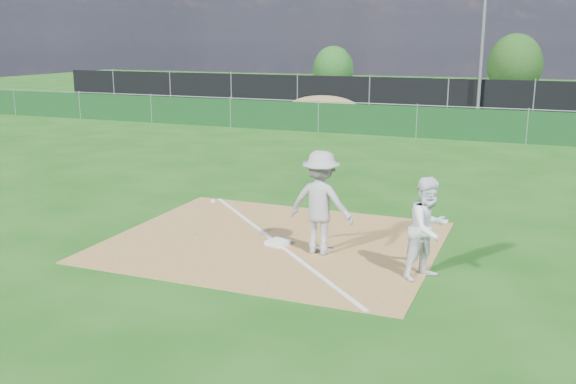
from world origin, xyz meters
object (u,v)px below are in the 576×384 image
Objects in this scene: car_left at (377,90)px; car_mid at (454,93)px; first_base at (278,242)px; tree_mid at (515,65)px; light_pole at (483,32)px; play_at_first at (321,203)px; tree_left at (333,70)px; car_right at (520,98)px; runner at (428,228)px.

car_mid is (4.40, 0.56, -0.08)m from car_left.
tree_mid reaches higher than first_base.
light_pole is 22.23m from play_at_first.
car_right is at bearing -24.18° from tree_left.
car_left is 9.65m from tree_mid.
car_mid is (-3.41, 28.26, -0.16)m from runner.
car_left is 1.09× the size of car_mid.
car_right reaches higher than first_base.
light_pole is 6.91m from car_mid.
runner is 33.89m from tree_mid.
light_pole reaches higher than car_mid.
runner is 0.51× the size of tree_left.
play_at_first is 27.80m from car_mid.
runner is (2.85, -0.63, 0.77)m from first_base.
runner is at bearing -89.13° from tree_mid.
car_right is at bearing 66.27° from light_pole.
car_right is (2.20, 25.96, -0.27)m from play_at_first.
first_base is 0.14× the size of play_at_first.
tree_left is at bearing 82.58° from car_right.
first_base is at bearing -73.79° from tree_left.
car_mid is 6.46m from tree_mid.
car_right is (3.09, 25.82, 0.61)m from first_base.
first_base is 27.53m from car_left.
light_pole is at bearing -178.63° from car_mid.
car_mid is at bearing -117.37° from tree_mid.
tree_left is (-9.98, 31.43, 0.72)m from play_at_first.
runner is 0.41× the size of tree_mid.
first_base is 27.64m from car_mid.
runner reaches higher than car_right.
play_at_first is at bearing -168.10° from car_right.
play_at_first is 32.98m from tree_left.
tree_left reaches higher than car_right.
light_pole reaches higher than runner.
runner is at bearing -14.06° from play_at_first.
car_left is at bearing 102.13° from play_at_first.
car_mid is at bearing 80.44° from car_right.
tree_mid is at bearing 85.97° from first_base.
first_base is at bearing -170.06° from car_right.
car_mid is at bearing 39.66° from runner.
first_base is 1.26m from play_at_first.
tree_left is (-8.54, 3.67, 0.99)m from car_mid.
tree_mid is (7.30, 6.16, 1.32)m from car_left.
first_base is at bearing 164.18° from car_mid.
tree_left reaches higher than car_left.
car_mid is 0.89× the size of car_right.
first_base is 33.37m from tree_mid.
first_base is at bearing -93.53° from light_pole.
light_pole reaches higher than car_left.
car_left is 0.97× the size of car_right.
first_base is 0.11× the size of tree_left.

